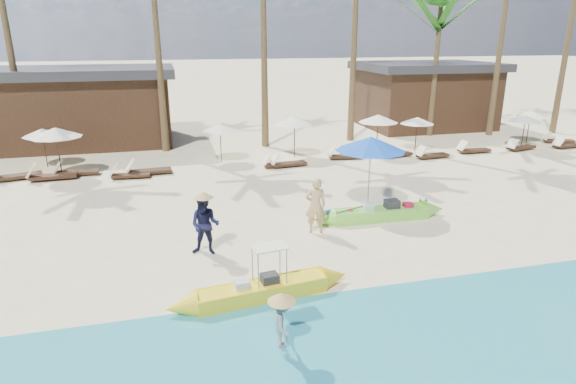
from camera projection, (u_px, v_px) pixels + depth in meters
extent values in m
plane|color=beige|center=(293.00, 252.00, 13.99)|extent=(240.00, 240.00, 0.00)
cube|color=tan|center=(359.00, 358.00, 9.39)|extent=(240.00, 4.50, 0.01)
cube|color=#71D13F|center=(380.00, 214.00, 16.42)|extent=(3.35, 0.79, 0.40)
cube|color=white|center=(380.00, 213.00, 16.41)|extent=(2.88, 0.58, 0.18)
cube|color=#262628|center=(392.00, 205.00, 16.42)|extent=(0.48, 0.38, 0.37)
cube|color=silver|center=(368.00, 207.00, 16.30)|extent=(0.38, 0.33, 0.29)
cube|color=#BB1835|center=(408.00, 206.00, 16.51)|extent=(0.32, 0.27, 0.23)
cylinder|color=#BB1835|center=(350.00, 212.00, 16.20)|extent=(0.23, 0.23, 0.09)
cylinder|color=#262628|center=(344.00, 213.00, 16.05)|extent=(0.21, 0.21, 0.08)
sphere|color=tan|center=(334.00, 212.00, 16.01)|extent=(0.19, 0.19, 0.19)
cylinder|color=yellow|center=(420.00, 204.00, 16.76)|extent=(0.15, 0.15, 0.19)
cylinder|color=yellow|center=(425.00, 204.00, 16.80)|extent=(0.15, 0.15, 0.19)
cube|color=yellow|center=(262.00, 291.00, 11.50)|extent=(3.24, 1.07, 0.38)
cube|color=white|center=(262.00, 290.00, 11.49)|extent=(2.78, 0.83, 0.17)
cube|color=#262628|center=(270.00, 280.00, 11.49)|extent=(0.44, 0.37, 0.30)
cube|color=silver|center=(241.00, 286.00, 11.25)|extent=(0.36, 0.32, 0.26)
cube|color=#F0EACB|center=(269.00, 247.00, 11.22)|extent=(0.87, 0.65, 0.03)
imported|color=tan|center=(316.00, 205.00, 15.14)|extent=(0.73, 0.54, 1.82)
imported|color=black|center=(205.00, 225.00, 13.65)|extent=(1.03, 0.92, 1.76)
imported|color=gray|center=(282.00, 323.00, 9.32)|extent=(0.44, 0.71, 1.05)
cylinder|color=#99999E|center=(369.00, 175.00, 17.11)|extent=(0.06, 0.06, 2.59)
cone|color=blue|center=(371.00, 144.00, 16.76)|extent=(2.48, 2.48, 0.51)
cylinder|color=#382417|center=(45.00, 149.00, 22.78)|extent=(0.05, 0.05, 1.81)
cone|color=#F0EACB|center=(42.00, 132.00, 22.54)|extent=(1.81, 1.81, 0.36)
cube|color=#382417|center=(19.00, 176.00, 21.00)|extent=(1.95, 1.09, 0.13)
cube|color=#382417|center=(54.00, 176.00, 20.94)|extent=(1.94, 0.73, 0.13)
cube|color=#F0EACB|center=(31.00, 170.00, 20.59)|extent=(0.46, 0.64, 0.56)
cylinder|color=#382417|center=(59.00, 153.00, 21.11)|extent=(0.05, 0.05, 2.16)
cone|color=#F0EACB|center=(56.00, 132.00, 20.82)|extent=(2.16, 2.16, 0.43)
cube|color=#382417|center=(78.00, 172.00, 21.60)|extent=(1.82, 0.62, 0.13)
cube|color=#F0EACB|center=(58.00, 166.00, 21.32)|extent=(0.42, 0.59, 0.53)
cube|color=#382417|center=(131.00, 175.00, 21.19)|extent=(1.66, 0.62, 0.12)
cube|color=#F0EACB|center=(113.00, 170.00, 20.97)|extent=(0.40, 0.55, 0.48)
cylinder|color=#382417|center=(221.00, 144.00, 23.80)|extent=(0.05, 0.05, 1.82)
cone|color=#F0EACB|center=(220.00, 128.00, 23.56)|extent=(1.82, 1.82, 0.36)
cube|color=#382417|center=(150.00, 171.00, 21.76)|extent=(1.91, 0.71, 0.13)
cube|color=#F0EACB|center=(130.00, 165.00, 21.42)|extent=(0.45, 0.63, 0.55)
cylinder|color=#382417|center=(294.00, 137.00, 24.63)|extent=(0.05, 0.05, 2.07)
cone|color=#F0EACB|center=(295.00, 120.00, 24.35)|extent=(2.07, 2.07, 0.41)
cube|color=#382417|center=(280.00, 164.00, 22.98)|extent=(1.54, 0.51, 0.11)
cube|color=#F0EACB|center=(266.00, 160.00, 22.74)|extent=(0.35, 0.50, 0.45)
cube|color=#382417|center=(289.00, 164.00, 23.06)|extent=(1.73, 0.72, 0.12)
cube|color=#F0EACB|center=(274.00, 159.00, 22.72)|extent=(0.43, 0.58, 0.49)
cylinder|color=#382417|center=(377.00, 135.00, 25.17)|extent=(0.05, 0.05, 2.06)
cone|color=#F0EACB|center=(378.00, 118.00, 24.90)|extent=(2.06, 2.06, 0.41)
cube|color=#382417|center=(346.00, 156.00, 24.48)|extent=(1.71, 0.74, 0.12)
cube|color=#F0EACB|center=(332.00, 151.00, 24.30)|extent=(0.44, 0.58, 0.48)
cube|color=#382417|center=(397.00, 154.00, 24.91)|extent=(1.65, 0.79, 0.11)
cube|color=#F0EACB|center=(387.00, 150.00, 24.54)|extent=(0.44, 0.57, 0.46)
cylinder|color=#382417|center=(416.00, 135.00, 25.94)|extent=(0.05, 0.05, 1.80)
cone|color=#F0EACB|center=(417.00, 121.00, 25.70)|extent=(1.80, 1.80, 0.36)
cube|color=#382417|center=(433.00, 155.00, 24.65)|extent=(1.73, 0.68, 0.12)
cube|color=#F0EACB|center=(421.00, 151.00, 24.33)|extent=(0.42, 0.57, 0.49)
cylinder|color=#382417|center=(523.00, 132.00, 26.71)|extent=(0.04, 0.04, 1.78)
cone|color=#F0EACB|center=(525.00, 118.00, 26.47)|extent=(1.78, 1.78, 0.36)
cube|color=#382417|center=(474.00, 150.00, 25.76)|extent=(1.74, 0.59, 0.12)
cube|color=#F0EACB|center=(462.00, 145.00, 25.50)|extent=(0.40, 0.57, 0.50)
cube|color=#382417|center=(521.00, 147.00, 26.40)|extent=(1.78, 0.90, 0.12)
cube|color=#F0EACB|center=(512.00, 143.00, 25.99)|extent=(0.49, 0.62, 0.50)
cylinder|color=#382417|center=(529.00, 127.00, 28.05)|extent=(0.05, 0.05, 1.84)
cone|color=#F0EACB|center=(531.00, 113.00, 27.80)|extent=(1.84, 1.84, 0.37)
cube|color=#382417|center=(567.00, 146.00, 26.89)|extent=(1.69, 0.71, 0.12)
cube|color=#F0EACB|center=(558.00, 141.00, 26.56)|extent=(0.42, 0.57, 0.48)
cube|color=#382417|center=(559.00, 141.00, 28.16)|extent=(1.72, 1.01, 0.12)
cube|color=#F0EACB|center=(547.00, 136.00, 28.11)|extent=(0.51, 0.62, 0.48)
cone|color=brown|center=(10.00, 47.00, 23.70)|extent=(0.40, 0.40, 10.89)
cone|color=brown|center=(159.00, 55.00, 24.78)|extent=(0.40, 0.40, 10.08)
cone|color=brown|center=(264.00, 43.00, 25.66)|extent=(0.40, 0.40, 11.26)
cone|color=brown|center=(355.00, 25.00, 26.96)|extent=(0.40, 0.40, 13.16)
cone|color=brown|center=(435.00, 70.00, 29.16)|extent=(0.40, 0.40, 8.07)
cone|color=brown|center=(500.00, 48.00, 28.88)|extent=(0.40, 0.40, 10.64)
cone|color=brown|center=(569.00, 33.00, 29.37)|extent=(0.40, 0.40, 12.26)
cube|color=#382417|center=(80.00, 111.00, 27.61)|extent=(10.00, 6.00, 3.80)
cube|color=#2D2D33|center=(75.00, 72.00, 26.95)|extent=(10.80, 6.60, 0.50)
cube|color=#382417|center=(424.00, 99.00, 32.84)|extent=(8.00, 6.00, 3.80)
cube|color=#2D2D33|center=(427.00, 66.00, 32.18)|extent=(8.80, 6.60, 0.50)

